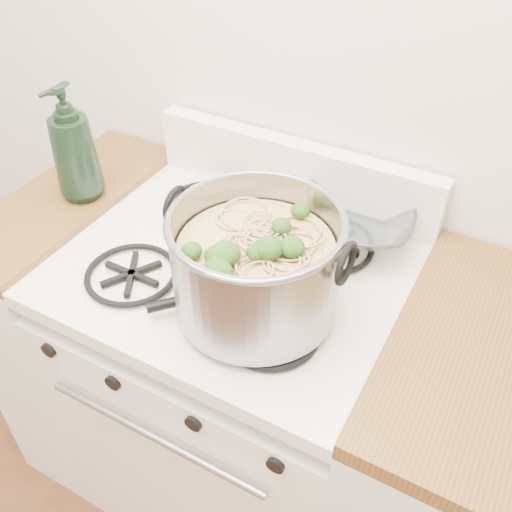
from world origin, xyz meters
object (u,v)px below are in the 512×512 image
object	(u,v)px
glass_bowl	(354,225)
gas_range	(237,389)
spatula	(267,280)
stock_pot	(256,267)
bottle	(73,144)

from	to	relation	value
glass_bowl	gas_range	bearing A→B (deg)	-132.28
spatula	glass_bowl	xyz separation A→B (m)	(0.09, 0.26, 0.00)
stock_pot	gas_range	bearing A→B (deg)	138.05
stock_pot	glass_bowl	xyz separation A→B (m)	(0.08, 0.33, -0.09)
bottle	gas_range	bearing A→B (deg)	-0.36
spatula	bottle	world-z (taller)	bottle
glass_bowl	bottle	distance (m)	0.70
glass_bowl	bottle	xyz separation A→B (m)	(-0.66, -0.19, 0.13)
gas_range	spatula	distance (m)	0.51
stock_pot	spatula	distance (m)	0.11
bottle	stock_pot	bearing A→B (deg)	-9.90
stock_pot	glass_bowl	world-z (taller)	stock_pot
stock_pot	glass_bowl	distance (m)	0.35
bottle	glass_bowl	bearing A→B (deg)	19.42
spatula	bottle	distance (m)	0.59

